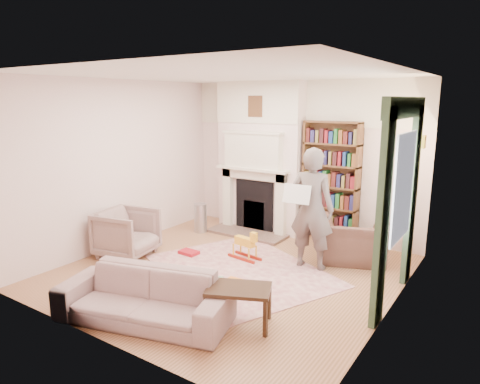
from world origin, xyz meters
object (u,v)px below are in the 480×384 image
Objects in this scene: armchair_reading at (353,241)px; sofa at (144,297)px; paraffin_heater at (201,218)px; man_reading at (312,209)px; rocking_horse at (245,245)px; armchair_left at (127,233)px; bookcase at (331,176)px; coffee_table at (239,306)px.

armchair_reading reaches higher than sofa.
paraffin_heater is at bearing 102.25° from sofa.
rocking_horse is at bearing 9.71° from man_reading.
rocking_horse is at bearing 10.08° from armchair_reading.
armchair_left is 2.95m from man_reading.
bookcase reaches higher than rocking_horse.
armchair_left is 0.42× the size of sofa.
armchair_left is at bearing -96.44° from paraffin_heater.
armchair_left is 1.51× the size of paraffin_heater.
sofa is 2.81× the size of coffee_table.
rocking_horse is at bearing -26.59° from paraffin_heater.
sofa is 1.09× the size of man_reading.
armchair_reading is 0.52× the size of sofa.
man_reading is at bearing -10.90° from paraffin_heater.
coffee_table is at bearing 60.36° from armchair_reading.
bookcase is 1.99m from rocking_horse.
man_reading is 3.33× the size of rocking_horse.
sofa is at bearing 65.09° from man_reading.
sofa is 1.07m from coffee_table.
paraffin_heater is at bearing 162.15° from rocking_horse.
sofa is at bearing 45.70° from armchair_reading.
armchair_reading is 3.38m from sofa.
rocking_horse is (1.66, 0.90, -0.14)m from armchair_left.
armchair_reading is at bearing 57.18° from coffee_table.
bookcase is 0.94× the size of sofa.
man_reading is (0.24, -1.32, -0.27)m from bookcase.
bookcase reaches higher than sofa.
coffee_table is at bearing -118.19° from armchair_left.
paraffin_heater is (-2.23, -0.85, -0.90)m from bookcase.
armchair_reading is at bearing -131.99° from man_reading.
coffee_table is (-0.40, -2.60, -0.11)m from armchair_reading.
armchair_left is at bearing -134.14° from bookcase.
bookcase is 1.81× the size of armchair_reading.
man_reading is 2.59× the size of coffee_table.
coffee_table is (0.29, -3.32, -0.95)m from bookcase.
bookcase is at bearing -84.62° from man_reading.
coffee_table is (0.94, 0.51, -0.06)m from sofa.
bookcase is 3.98m from sofa.
coffee_table is at bearing 86.18° from man_reading.
paraffin_heater is (-2.92, -0.12, -0.06)m from armchair_reading.
man_reading reaches higher than sofa.
rocking_horse is at bearing -72.68° from armchair_left.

